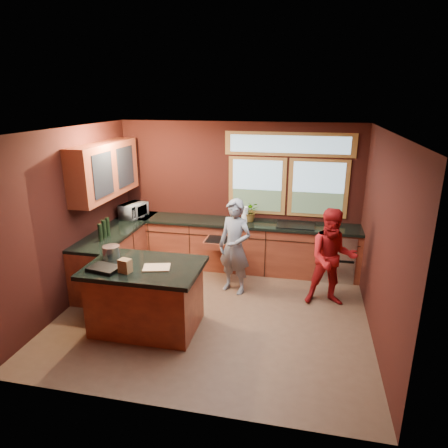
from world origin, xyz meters
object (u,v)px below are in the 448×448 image
(stock_pot, at_px, (111,252))
(person_grey, at_px, (235,247))
(island, at_px, (146,296))
(person_red, at_px, (332,258))
(cutting_board, at_px, (157,268))

(stock_pot, bearing_deg, person_grey, 37.50)
(island, height_order, person_red, person_red)
(person_red, bearing_deg, person_grey, 168.25)
(cutting_board, bearing_deg, person_red, 28.80)
(cutting_board, xyz_separation_m, stock_pot, (-0.75, 0.20, 0.08))
(stock_pot, bearing_deg, island, -15.26)
(cutting_board, relative_size, stock_pot, 1.46)
(person_red, bearing_deg, cutting_board, -158.92)
(island, distance_m, person_red, 2.83)
(person_grey, distance_m, person_red, 1.54)
(island, bearing_deg, cutting_board, -14.04)
(person_grey, relative_size, person_red, 1.02)
(person_red, relative_size, cutting_board, 4.42)
(person_grey, bearing_deg, island, -105.61)
(island, bearing_deg, person_red, 25.94)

